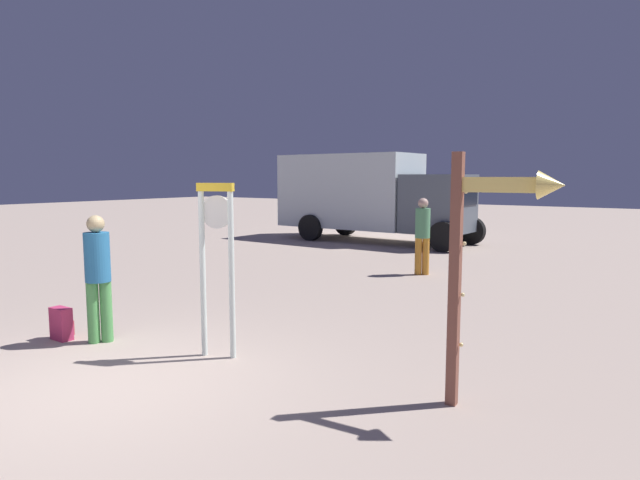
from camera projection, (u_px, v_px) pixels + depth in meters
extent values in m
plane|color=tan|center=(95.00, 390.00, 5.72)|extent=(80.00, 80.00, 0.00)
cylinder|color=white|center=(203.00, 275.00, 6.72)|extent=(0.07, 0.07, 2.04)
cylinder|color=white|center=(232.00, 276.00, 6.62)|extent=(0.07, 0.07, 2.04)
cube|color=yellow|center=(215.00, 187.00, 6.54)|extent=(0.46, 0.23, 0.10)
cylinder|color=silver|center=(217.00, 212.00, 6.61)|extent=(0.39, 0.17, 0.40)
cube|color=black|center=(218.00, 212.00, 6.63)|extent=(0.04, 0.02, 0.09)
cube|color=black|center=(218.00, 212.00, 6.63)|extent=(0.11, 0.05, 0.13)
cube|color=brown|center=(455.00, 281.00, 5.22)|extent=(0.11, 0.11, 2.44)
cube|color=#FFE070|center=(500.00, 185.00, 4.92)|extent=(0.67, 0.10, 0.14)
cone|color=#FFE070|center=(552.00, 185.00, 4.70)|extent=(0.24, 0.27, 0.25)
sphere|color=#FFDA7F|center=(461.00, 345.00, 5.25)|extent=(0.04, 0.04, 0.04)
sphere|color=#F8E698|center=(463.00, 295.00, 5.19)|extent=(0.04, 0.04, 0.04)
sphere|color=#F1DA95|center=(464.00, 244.00, 5.14)|extent=(0.04, 0.04, 0.04)
sphere|color=#EFDC91|center=(466.00, 191.00, 5.08)|extent=(0.04, 0.04, 0.04)
cylinder|color=#4F9D50|center=(93.00, 312.00, 7.29)|extent=(0.16, 0.16, 0.83)
cylinder|color=#4F9D50|center=(106.00, 311.00, 7.36)|extent=(0.16, 0.16, 0.83)
cylinder|color=#27699A|center=(97.00, 257.00, 7.24)|extent=(0.33, 0.33, 0.66)
sphere|color=tan|center=(96.00, 224.00, 7.19)|extent=(0.23, 0.23, 0.23)
cube|color=#C2315D|center=(61.00, 324.00, 7.45)|extent=(0.31, 0.17, 0.45)
cube|color=#BF434E|center=(69.00, 327.00, 7.55)|extent=(0.22, 0.04, 0.20)
cylinder|color=orange|center=(418.00, 256.00, 12.39)|extent=(0.16, 0.16, 0.84)
cylinder|color=orange|center=(426.00, 256.00, 12.39)|extent=(0.16, 0.16, 0.84)
cylinder|color=#519061|center=(423.00, 223.00, 12.30)|extent=(0.33, 0.33, 0.67)
sphere|color=tan|center=(423.00, 203.00, 12.25)|extent=(0.23, 0.23, 0.23)
cube|color=silver|center=(349.00, 191.00, 19.23)|extent=(4.89, 2.34, 2.52)
cube|color=#535D68|center=(438.00, 204.00, 17.28)|extent=(1.90, 2.12, 1.83)
cube|color=black|center=(467.00, 192.00, 16.69)|extent=(0.10, 1.72, 0.80)
cylinder|color=black|center=(443.00, 237.00, 16.11)|extent=(0.91, 0.28, 0.90)
cylinder|color=black|center=(471.00, 231.00, 17.86)|extent=(0.91, 0.28, 0.90)
cylinder|color=black|center=(310.00, 228.00, 19.02)|extent=(0.91, 0.28, 0.90)
cylinder|color=black|center=(346.00, 223.00, 20.78)|extent=(0.91, 0.28, 0.90)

